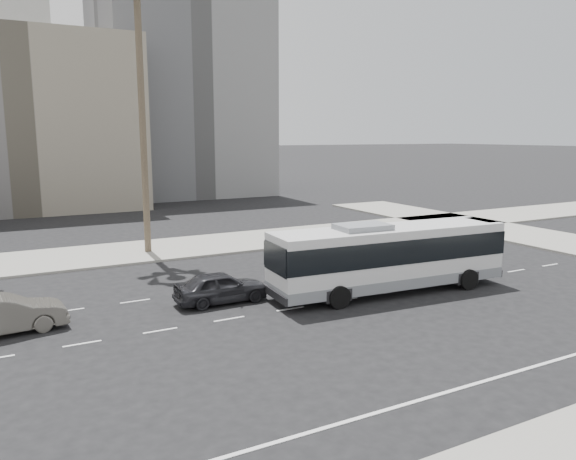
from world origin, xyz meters
TOP-DOWN VIEW (x-y plane):
  - ground at (0.00, 0.00)m, footprint 700.00×700.00m
  - sidewalk_north at (0.00, 15.50)m, footprint 120.00×7.00m
  - midrise_beige_west at (-12.00, 45.00)m, footprint 24.00×18.00m
  - midrise_gray_center at (8.00, 52.00)m, footprint 20.00×20.00m
  - civic_tower at (-2.00, 250.00)m, footprint 42.00×42.00m
  - highrise_right at (45.00, 230.00)m, footprint 26.00×26.00m
  - highrise_far at (70.00, 260.00)m, footprint 22.00×22.00m
  - city_bus at (2.73, 0.14)m, footprint 12.60×3.60m
  - car_a at (-5.42, 2.42)m, footprint 1.79×4.42m
  - car_b at (-14.59, 2.64)m, footprint 2.05×4.89m

SIDE VIEW (x-z plane):
  - ground at x=0.00m, z-range 0.00..0.00m
  - sidewalk_north at x=0.00m, z-range 0.00..0.15m
  - car_a at x=-5.42m, z-range 0.00..1.50m
  - car_b at x=-14.59m, z-range 0.00..1.57m
  - city_bus at x=2.73m, z-range 0.09..3.67m
  - midrise_beige_west at x=-12.00m, z-range 0.00..18.00m
  - midrise_gray_center at x=8.00m, z-range 0.00..26.00m
  - highrise_far at x=70.00m, z-range 0.00..60.00m
  - highrise_right at x=45.00m, z-range 0.00..70.00m
  - civic_tower at x=-2.00m, z-range -25.67..103.33m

